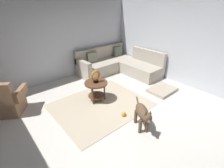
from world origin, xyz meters
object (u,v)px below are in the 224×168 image
armchair (6,102)px  dog_bed_mat (162,90)px  sectional_couch (118,65)px  dog_toy_ball (124,114)px  dog (143,114)px  dog_toy_rope (103,98)px  torus_sculpture (96,76)px  side_table (96,87)px

armchair → dog_bed_mat: armchair is taller
sectional_couch → dog_toy_ball: bearing=-130.0°
armchair → dog: armchair is taller
dog_toy_rope → armchair: bearing=155.1°
sectional_couch → dog_bed_mat: size_ratio=2.81×
armchair → dog_toy_rope: size_ratio=5.22×
dog_bed_mat → torus_sculpture: bearing=153.6°
torus_sculpture → side_table: bearing=180.0°
side_table → dog_toy_ball: (0.07, -0.97, -0.36)m
sectional_couch → dog_bed_mat: sectional_couch is taller
torus_sculpture → dog_bed_mat: 2.08m
side_table → dog_toy_ball: 1.04m
dog_bed_mat → armchair: bearing=154.4°
sectional_couch → side_table: 2.07m
dog_toy_ball → armchair: bearing=136.8°
dog_bed_mat → dog_toy_ball: (-1.70, -0.10, 0.01)m
dog_toy_ball → side_table: bearing=93.9°
dog_toy_ball → dog_toy_rope: bearing=84.6°
dog_bed_mat → dog_toy_rope: 1.81m
dog_toy_ball → dog_bed_mat: bearing=3.2°
torus_sculpture → dog_bed_mat: torus_sculpture is taller
dog_bed_mat → dog_toy_rope: dog_bed_mat is taller
armchair → dog_toy_rope: armchair is taller
armchair → dog_toy_rope: (2.08, -0.96, -0.30)m
dog_toy_rope → torus_sculpture: bearing=155.7°
sectional_couch → dog_bed_mat: 1.96m
armchair → dog_bed_mat: bearing=8.3°
side_table → dog_toy_rope: side_table is taller
dog → armchair: bearing=-18.8°
torus_sculpture → dog: torus_sculpture is taller
side_table → dog_toy_rope: bearing=-24.3°
side_table → dog_bed_mat: 2.01m
dog → sectional_couch: bearing=-92.1°
sectional_couch → torus_sculpture: (-1.77, -1.06, 0.42)m
armchair → dog: (1.99, -2.40, 0.05)m
dog_bed_mat → dog_toy_ball: dog_toy_ball is taller
torus_sculpture → dog_toy_ball: 1.18m
armchair → dog: size_ratio=1.33×
torus_sculpture → dog_toy_ball: bearing=-86.1°
side_table → dog_toy_ball: side_table is taller
armchair → dog_toy_ball: bearing=-9.2°
sectional_couch → torus_sculpture: size_ratio=6.90×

